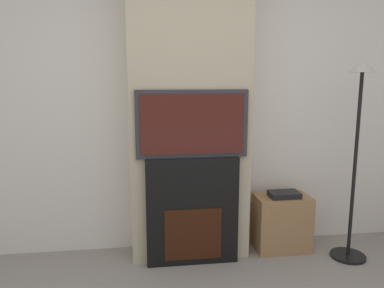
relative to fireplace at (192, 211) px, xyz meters
The scene contains 6 objects.
wall_back 0.97m from the fireplace, 90.00° to the left, with size 6.00×0.06×2.70m.
chimney_breast 0.91m from the fireplace, 90.00° to the left, with size 1.01×0.35×2.70m.
fireplace is the anchor object (origin of this frame).
television 0.74m from the fireplace, 90.00° to the right, with size 0.91×0.07×0.55m.
floor_lamp 1.51m from the fireplace, ahead, with size 0.30×0.30×1.71m.
media_stand 0.88m from the fireplace, ahead, with size 0.49×0.31×0.56m.
Camera 1 is at (-0.40, -1.32, 1.57)m, focal length 35.00 mm.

